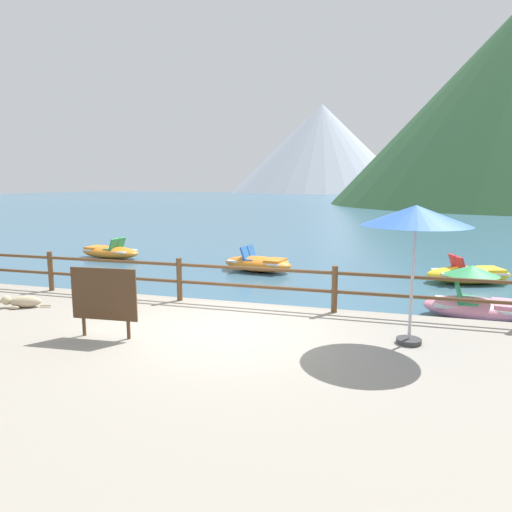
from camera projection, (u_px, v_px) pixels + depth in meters
The scene contains 11 objects.
ground_plane at pixel (361, 213), 46.17m from camera, with size 200.00×200.00×0.00m, color #38607A.
promenade_dock at pixel (174, 392), 6.12m from camera, with size 28.00×8.00×0.40m, color gray.
dock_railing at pixel (253, 280), 9.55m from camera, with size 23.92×0.12×0.95m.
sign_board at pixel (104, 295), 7.58m from camera, with size 1.18×0.13×1.19m.
beach_umbrella at pixel (416, 218), 7.07m from camera, with size 1.70×1.70×2.24m.
dog_resting at pixel (22, 302), 9.52m from camera, with size 1.04×0.51×0.26m.
pedal_boat_0 at pixel (258, 263), 15.50m from camera, with size 2.60×1.56×0.85m.
pedal_boat_1 at pixel (469, 274), 13.69m from camera, with size 2.74×1.87×0.84m.
pedal_boat_2 at pixel (475, 301), 10.02m from camera, with size 2.25×1.43×1.20m.
pedal_boat_4 at pixel (110, 252), 18.19m from camera, with size 2.69×1.36×0.83m.
distant_peak at pixel (321, 149), 146.29m from camera, with size 57.69×57.69×27.79m, color #A8B2C1.
Camera 1 is at (2.66, -7.42, 2.98)m, focal length 31.95 mm.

